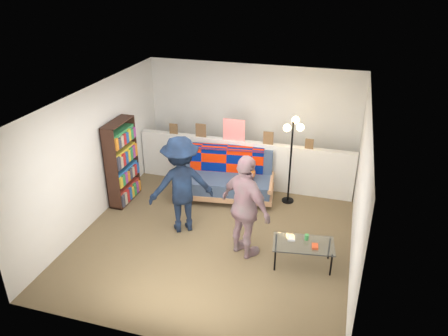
# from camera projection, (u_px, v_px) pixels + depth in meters

# --- Properties ---
(ground) EXTENTS (5.00, 5.00, 0.00)m
(ground) POSITION_uv_depth(u_px,v_px,m) (218.00, 231.00, 7.63)
(ground) COLOR brown
(ground) RESTS_ON ground
(room_shell) EXTENTS (4.60, 5.05, 2.45)m
(room_shell) POSITION_uv_depth(u_px,v_px,m) (225.00, 133.00, 7.31)
(room_shell) COLOR silver
(room_shell) RESTS_ON ground
(half_wall_ledge) EXTENTS (4.45, 0.15, 1.00)m
(half_wall_ledge) POSITION_uv_depth(u_px,v_px,m) (243.00, 164.00, 8.97)
(half_wall_ledge) COLOR silver
(half_wall_ledge) RESTS_ON ground
(ledge_decor) EXTENTS (2.97, 0.02, 0.45)m
(ledge_decor) POSITION_uv_depth(u_px,v_px,m) (233.00, 132.00, 8.71)
(ledge_decor) COLOR brown
(ledge_decor) RESTS_ON half_wall_ledge
(futon_sofa) EXTENTS (2.02, 1.15, 0.83)m
(futon_sofa) POSITION_uv_depth(u_px,v_px,m) (226.00, 178.00, 8.63)
(futon_sofa) COLOR tan
(futon_sofa) RESTS_ON ground
(bookshelf) EXTENTS (0.27, 0.81, 1.63)m
(bookshelf) POSITION_uv_depth(u_px,v_px,m) (122.00, 165.00, 8.32)
(bookshelf) COLOR black
(bookshelf) RESTS_ON ground
(coffee_table) EXTENTS (0.99, 0.64, 0.48)m
(coffee_table) POSITION_uv_depth(u_px,v_px,m) (304.00, 245.00, 6.67)
(coffee_table) COLOR black
(coffee_table) RESTS_ON ground
(floor_lamp) EXTENTS (0.38, 0.30, 1.72)m
(floor_lamp) POSITION_uv_depth(u_px,v_px,m) (293.00, 143.00, 8.08)
(floor_lamp) COLOR black
(floor_lamp) RESTS_ON ground
(person_left) EXTENTS (1.29, 1.13, 1.73)m
(person_left) POSITION_uv_depth(u_px,v_px,m) (181.00, 185.00, 7.36)
(person_left) COLOR black
(person_left) RESTS_ON ground
(person_right) EXTENTS (1.07, 0.90, 1.72)m
(person_right) POSITION_uv_depth(u_px,v_px,m) (246.00, 207.00, 6.70)
(person_right) COLOR #C37E8E
(person_right) RESTS_ON ground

